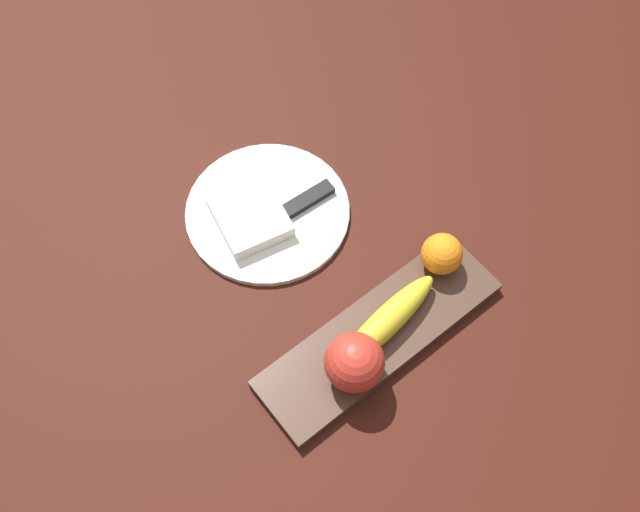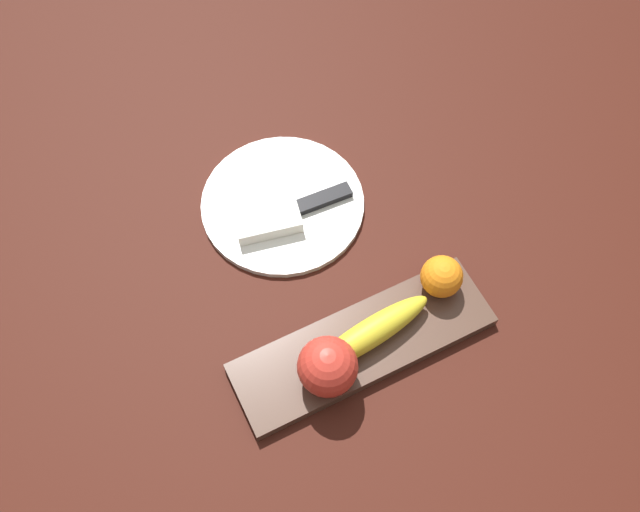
{
  "view_description": "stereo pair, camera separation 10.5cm",
  "coord_description": "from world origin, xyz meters",
  "views": [
    {
      "loc": [
        0.29,
        0.26,
        0.97
      ],
      "look_at": [
        -0.03,
        -0.14,
        0.05
      ],
      "focal_mm": 40.45,
      "sensor_mm": 36.0,
      "label": 1
    },
    {
      "loc": [
        0.2,
        0.31,
        0.97
      ],
      "look_at": [
        -0.03,
        -0.14,
        0.05
      ],
      "focal_mm": 40.45,
      "sensor_mm": 36.0,
      "label": 2
    }
  ],
  "objects": [
    {
      "name": "apple",
      "position": [
        0.04,
        0.02,
        0.06
      ],
      "size": [
        0.08,
        0.08,
        0.08
      ],
      "primitive_type": "sphere",
      "color": "red",
      "rests_on": "fruit_tray"
    },
    {
      "name": "knife",
      "position": [
        -0.07,
        -0.24,
        0.02
      ],
      "size": [
        0.18,
        0.03,
        0.01
      ],
      "rotation": [
        0.0,
        0.0,
        -0.05
      ],
      "color": "silver",
      "rests_on": "dinner_plate"
    },
    {
      "name": "orange_near_apple",
      "position": [
        -0.17,
        -0.03,
        0.05
      ],
      "size": [
        0.06,
        0.06,
        0.06
      ],
      "primitive_type": "sphere",
      "color": "orange",
      "rests_on": "fruit_tray"
    },
    {
      "name": "fruit_tray",
      "position": [
        -0.03,
        -0.0,
        0.01
      ],
      "size": [
        0.38,
        0.11,
        0.02
      ],
      "primitive_type": "cube",
      "color": "#4B3327",
      "rests_on": "ground_plane"
    },
    {
      "name": "banana",
      "position": [
        -0.04,
        0.0,
        0.04
      ],
      "size": [
        0.2,
        0.06,
        0.04
      ],
      "primitive_type": "ellipsoid",
      "rotation": [
        0.0,
        0.0,
        0.12
      ],
      "color": "yellow",
      "rests_on": "fruit_tray"
    },
    {
      "name": "dinner_plate",
      "position": [
        -0.03,
        -0.27,
        0.01
      ],
      "size": [
        0.26,
        0.26,
        0.01
      ],
      "primitive_type": "cylinder",
      "color": "white",
      "rests_on": "ground_plane"
    },
    {
      "name": "folded_napkin",
      "position": [
        0.01,
        -0.27,
        0.02
      ],
      "size": [
        0.12,
        0.13,
        0.02
      ],
      "primitive_type": "cube",
      "rotation": [
        0.0,
        0.0,
        -0.2
      ],
      "color": "white",
      "rests_on": "dinner_plate"
    },
    {
      "name": "ground_plane",
      "position": [
        0.0,
        0.0,
        0.0
      ],
      "size": [
        2.4,
        2.4,
        0.0
      ],
      "primitive_type": "plane",
      "color": "#3B140C"
    }
  ]
}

